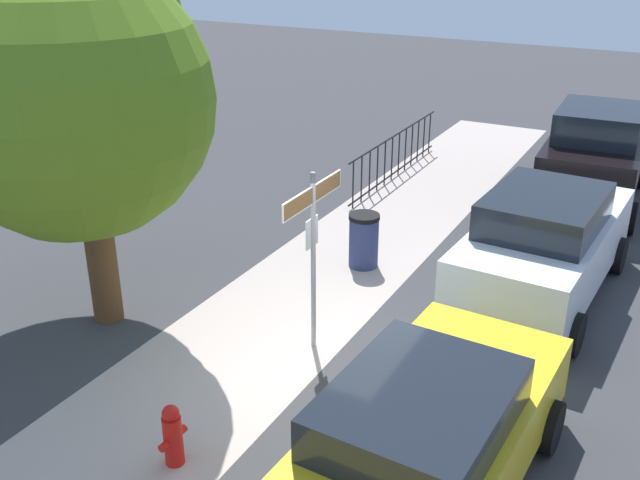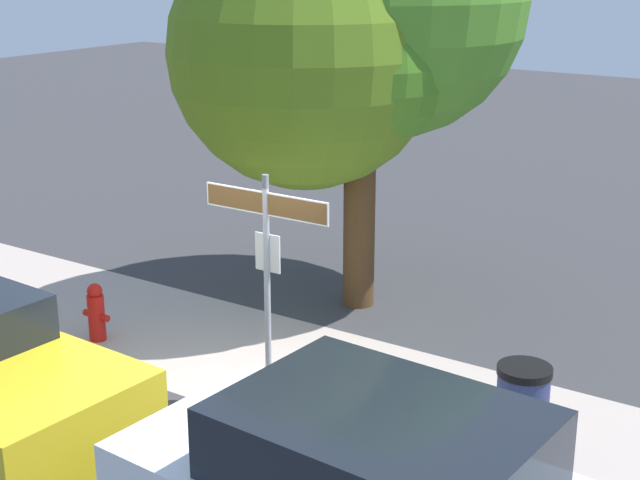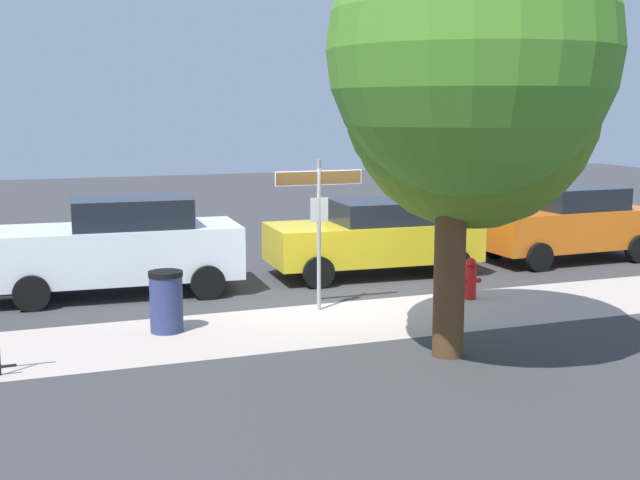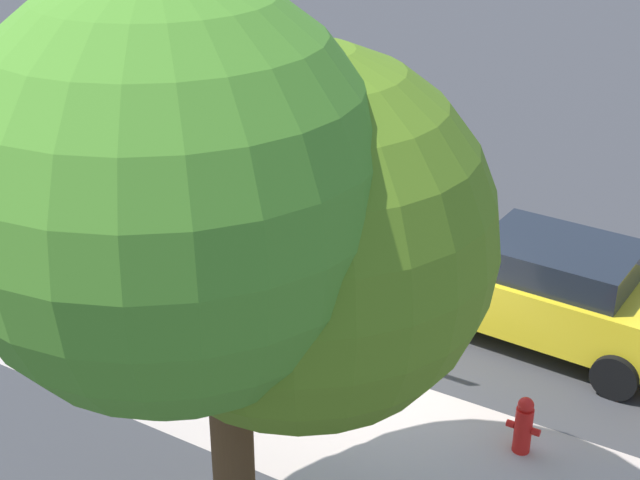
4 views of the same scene
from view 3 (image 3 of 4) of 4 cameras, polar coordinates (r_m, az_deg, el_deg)
The scene contains 9 objects.
ground_plane at distance 15.12m, azimuth 0.96°, elevation -4.36°, with size 60.00×60.00×0.00m, color #38383A.
sidewalk_strip at distance 13.31m, azimuth -5.05°, elevation -6.26°, with size 24.00×2.60×0.00m, color #B2A297.
street_sign at distance 14.27m, azimuth -0.07°, elevation 2.48°, with size 1.58×0.07×2.64m.
shade_tree at distance 11.68m, azimuth 10.14°, elevation 10.72°, with size 4.39×4.76×6.15m.
car_orange at distance 20.00m, azimuth 16.76°, elevation 1.11°, with size 4.13×2.01×1.71m.
car_yellow at distance 17.54m, azimuth 3.82°, elevation 0.23°, with size 4.49×2.21×1.59m.
car_white at distance 16.11m, azimuth -13.62°, elevation -0.38°, with size 4.66×2.26×1.85m.
fire_hydrant at distance 15.59m, azimuth 10.35°, elevation -2.65°, with size 0.42×0.22×0.78m.
trash_bin at distance 13.31m, azimuth -10.57°, elevation -4.19°, with size 0.55×0.55×0.98m.
Camera 3 is at (5.40, 13.68, 3.52)m, focal length 46.35 mm.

